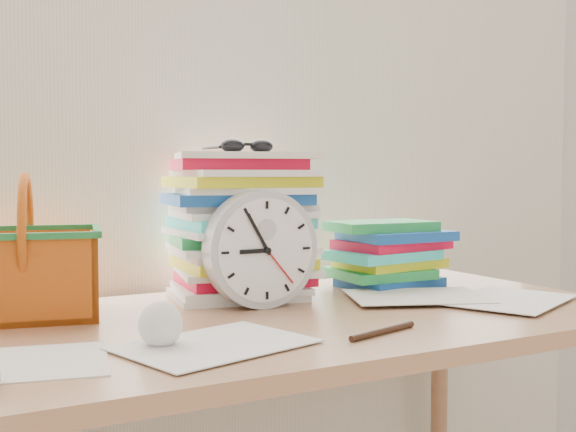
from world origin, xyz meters
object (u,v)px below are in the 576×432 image
paper_stack (241,225)px  basket (26,247)px  book_stack (387,254)px  clock (261,249)px  desk (277,355)px

paper_stack → basket: 0.44m
paper_stack → book_stack: size_ratio=1.20×
book_stack → basket: 0.79m
paper_stack → book_stack: 0.36m
book_stack → paper_stack: bearing=173.1°
paper_stack → clock: 0.14m
book_stack → clock: bearing=-166.6°
clock → basket: 0.43m
paper_stack → book_stack: bearing=-6.9°
paper_stack → clock: (-0.02, -0.13, -0.04)m
desk → clock: 0.21m
desk → paper_stack: bearing=82.9°
clock → desk: bearing=-95.6°
book_stack → basket: size_ratio=1.00×
desk → book_stack: (0.38, 0.17, 0.15)m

